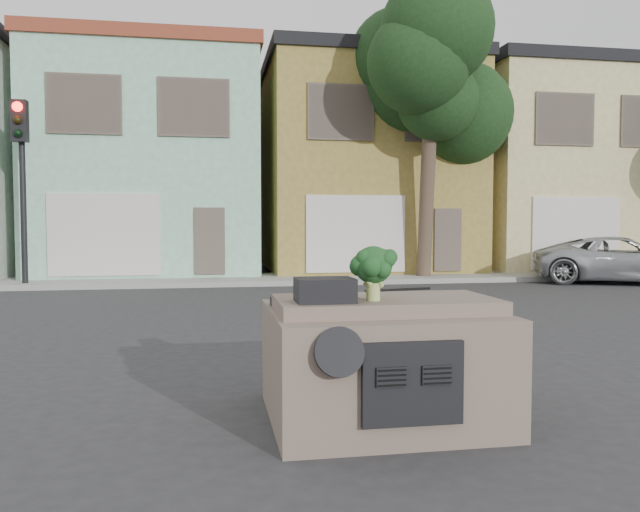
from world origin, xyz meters
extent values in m
plane|color=#303033|center=(0.00, 0.00, 0.00)|extent=(120.00, 120.00, 0.00)
cube|color=gray|center=(0.00, 10.50, 0.07)|extent=(40.00, 3.00, 0.15)
cube|color=#97D3AE|center=(-3.50, 14.50, 3.77)|extent=(7.20, 8.20, 7.55)
cube|color=olive|center=(4.00, 14.50, 3.77)|extent=(7.20, 8.20, 7.55)
cube|color=#D4C685|center=(11.50, 14.50, 3.77)|extent=(7.20, 8.20, 7.55)
imported|color=#A9ABAF|center=(10.50, 8.15, 0.00)|extent=(5.48, 4.17, 1.38)
cube|color=black|center=(-6.50, 9.50, 2.55)|extent=(0.40, 0.40, 5.10)
cube|color=#183416|center=(5.00, 9.80, 4.25)|extent=(4.40, 4.00, 8.50)
cube|color=#705F51|center=(0.00, -3.00, 0.56)|extent=(2.00, 1.80, 1.12)
cube|color=black|center=(-0.58, -3.35, 1.22)|extent=(0.48, 0.38, 0.20)
cube|color=black|center=(0.28, -2.62, 1.13)|extent=(0.69, 0.15, 0.02)
cube|color=#163A18|center=(-0.16, -3.33, 1.36)|extent=(0.46, 0.46, 0.48)
camera|label=1|loc=(-1.51, -8.44, 1.78)|focal=35.00mm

